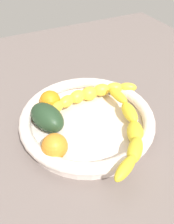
{
  "coord_description": "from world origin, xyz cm",
  "views": [
    {
      "loc": [
        -34.62,
        17.1,
        41.74
      ],
      "look_at": [
        0.0,
        0.0,
        7.69
      ],
      "focal_mm": 37.12,
      "sensor_mm": 36.0,
      "label": 1
    }
  ],
  "objects_px": {
    "orange_front": "(55,146)",
    "orange_mid_left": "(50,101)",
    "fruit_bowl": "(87,120)",
    "avocado_dark": "(47,117)",
    "banana_draped_right": "(91,94)",
    "banana_draped_left": "(130,130)"
  },
  "relations": [
    {
      "from": "banana_draped_right",
      "to": "fruit_bowl",
      "type": "bearing_deg",
      "value": 146.3
    },
    {
      "from": "orange_front",
      "to": "orange_mid_left",
      "type": "distance_m",
      "value": 0.14
    },
    {
      "from": "fruit_bowl",
      "to": "orange_mid_left",
      "type": "height_order",
      "value": "orange_mid_left"
    },
    {
      "from": "banana_draped_left",
      "to": "orange_mid_left",
      "type": "height_order",
      "value": "orange_mid_left"
    },
    {
      "from": "banana_draped_left",
      "to": "avocado_dark",
      "type": "distance_m",
      "value": 0.18
    },
    {
      "from": "banana_draped_right",
      "to": "avocado_dark",
      "type": "relative_size",
      "value": 2.57
    },
    {
      "from": "fruit_bowl",
      "to": "orange_mid_left",
      "type": "bearing_deg",
      "value": 36.02
    },
    {
      "from": "banana_draped_right",
      "to": "orange_front",
      "type": "relative_size",
      "value": 4.65
    },
    {
      "from": "banana_draped_right",
      "to": "orange_mid_left",
      "type": "xyz_separation_m",
      "value": [
        0.02,
        0.1,
        0.0
      ]
    },
    {
      "from": "banana_draped_left",
      "to": "banana_draped_right",
      "type": "height_order",
      "value": "banana_draped_left"
    },
    {
      "from": "orange_mid_left",
      "to": "banana_draped_right",
      "type": "bearing_deg",
      "value": -99.48
    },
    {
      "from": "banana_draped_left",
      "to": "orange_front",
      "type": "height_order",
      "value": "orange_front"
    },
    {
      "from": "fruit_bowl",
      "to": "orange_mid_left",
      "type": "xyz_separation_m",
      "value": [
        0.08,
        0.06,
        0.02
      ]
    },
    {
      "from": "orange_mid_left",
      "to": "avocado_dark",
      "type": "distance_m",
      "value": 0.06
    },
    {
      "from": "orange_mid_left",
      "to": "avocado_dark",
      "type": "xyz_separation_m",
      "value": [
        -0.06,
        0.03,
        0.0
      ]
    },
    {
      "from": "banana_draped_left",
      "to": "banana_draped_right",
      "type": "distance_m",
      "value": 0.15
    },
    {
      "from": "fruit_bowl",
      "to": "orange_mid_left",
      "type": "distance_m",
      "value": 0.1
    },
    {
      "from": "banana_draped_right",
      "to": "banana_draped_left",
      "type": "bearing_deg",
      "value": -174.17
    },
    {
      "from": "orange_mid_left",
      "to": "orange_front",
      "type": "bearing_deg",
      "value": 164.06
    },
    {
      "from": "fruit_bowl",
      "to": "banana_draped_right",
      "type": "distance_m",
      "value": 0.08
    },
    {
      "from": "fruit_bowl",
      "to": "banana_draped_left",
      "type": "distance_m",
      "value": 0.11
    },
    {
      "from": "banana_draped_right",
      "to": "orange_mid_left",
      "type": "height_order",
      "value": "orange_mid_left"
    }
  ]
}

